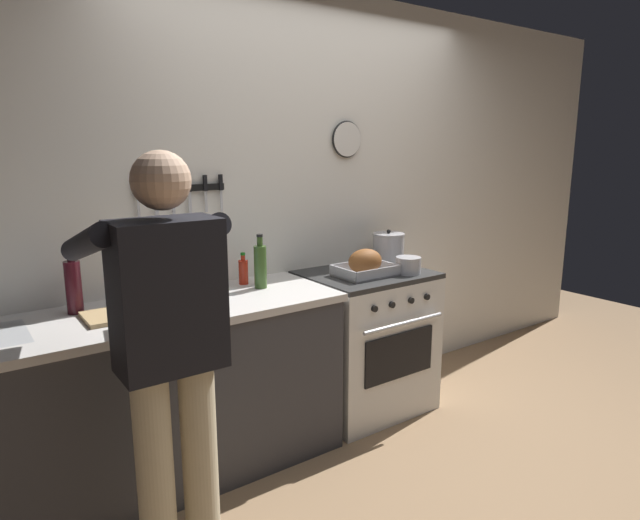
{
  "coord_description": "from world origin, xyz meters",
  "views": [
    {
      "loc": [
        -1.92,
        -1.51,
        1.67
      ],
      "look_at": [
        -0.24,
        0.85,
        1.06
      ],
      "focal_mm": 30.4,
      "sensor_mm": 36.0,
      "label": 1
    }
  ],
  "objects_px": {
    "stove": "(365,341)",
    "saucepan": "(408,265)",
    "bottle_wine_red": "(73,286)",
    "roasting_pan": "(365,264)",
    "bottle_hot_sauce": "(243,271)",
    "stock_pot": "(388,248)",
    "bottle_olive_oil": "(260,266)",
    "bottle_dish_soap": "(207,281)",
    "bottle_vinegar": "(216,267)",
    "cutting_board": "(125,313)",
    "person_cook": "(169,343)"
  },
  "relations": [
    {
      "from": "cutting_board",
      "to": "bottle_dish_soap",
      "type": "xyz_separation_m",
      "value": [
        0.45,
        0.08,
        0.08
      ]
    },
    {
      "from": "person_cook",
      "to": "stock_pot",
      "type": "xyz_separation_m",
      "value": [
        1.78,
        0.74,
        0.05
      ]
    },
    {
      "from": "stove",
      "to": "stock_pot",
      "type": "xyz_separation_m",
      "value": [
        0.28,
        0.11,
        0.55
      ]
    },
    {
      "from": "stove",
      "to": "bottle_wine_red",
      "type": "relative_size",
      "value": 2.83
    },
    {
      "from": "bottle_hot_sauce",
      "to": "saucepan",
      "type": "bearing_deg",
      "value": -20.72
    },
    {
      "from": "bottle_hot_sauce",
      "to": "bottle_vinegar",
      "type": "relative_size",
      "value": 0.67
    },
    {
      "from": "bottle_dish_soap",
      "to": "saucepan",
      "type": "bearing_deg",
      "value": -10.75
    },
    {
      "from": "roasting_pan",
      "to": "saucepan",
      "type": "relative_size",
      "value": 2.26
    },
    {
      "from": "stove",
      "to": "bottle_olive_oil",
      "type": "xyz_separation_m",
      "value": [
        -0.72,
        0.06,
        0.58
      ]
    },
    {
      "from": "stove",
      "to": "person_cook",
      "type": "height_order",
      "value": "person_cook"
    },
    {
      "from": "person_cook",
      "to": "bottle_dish_soap",
      "type": "xyz_separation_m",
      "value": [
        0.46,
        0.68,
        0.03
      ]
    },
    {
      "from": "saucepan",
      "to": "stove",
      "type": "bearing_deg",
      "value": 137.27
    },
    {
      "from": "bottle_wine_red",
      "to": "bottle_dish_soap",
      "type": "bearing_deg",
      "value": -8.86
    },
    {
      "from": "bottle_hot_sauce",
      "to": "bottle_wine_red",
      "type": "distance_m",
      "value": 0.9
    },
    {
      "from": "person_cook",
      "to": "saucepan",
      "type": "relative_size",
      "value": 10.66
    },
    {
      "from": "roasting_pan",
      "to": "cutting_board",
      "type": "bearing_deg",
      "value": 178.23
    },
    {
      "from": "person_cook",
      "to": "stock_pot",
      "type": "bearing_deg",
      "value": -54.15
    },
    {
      "from": "bottle_olive_oil",
      "to": "saucepan",
      "type": "bearing_deg",
      "value": -14.1
    },
    {
      "from": "roasting_pan",
      "to": "bottle_olive_oil",
      "type": "bearing_deg",
      "value": 169.91
    },
    {
      "from": "bottle_olive_oil",
      "to": "bottle_vinegar",
      "type": "height_order",
      "value": "bottle_olive_oil"
    },
    {
      "from": "stock_pot",
      "to": "bottle_dish_soap",
      "type": "distance_m",
      "value": 1.32
    },
    {
      "from": "stock_pot",
      "to": "bottle_dish_soap",
      "type": "bearing_deg",
      "value": -177.61
    },
    {
      "from": "cutting_board",
      "to": "bottle_wine_red",
      "type": "relative_size",
      "value": 1.13
    },
    {
      "from": "saucepan",
      "to": "cutting_board",
      "type": "relative_size",
      "value": 0.43
    },
    {
      "from": "cutting_board",
      "to": "bottle_vinegar",
      "type": "bearing_deg",
      "value": 21.76
    },
    {
      "from": "stock_pot",
      "to": "bottle_dish_soap",
      "type": "height_order",
      "value": "stock_pot"
    },
    {
      "from": "stock_pot",
      "to": "roasting_pan",
      "type": "bearing_deg",
      "value": -153.28
    },
    {
      "from": "person_cook",
      "to": "bottle_hot_sauce",
      "type": "xyz_separation_m",
      "value": [
        0.73,
        0.81,
        0.02
      ]
    },
    {
      "from": "roasting_pan",
      "to": "stock_pot",
      "type": "xyz_separation_m",
      "value": [
        0.35,
        0.18,
        0.03
      ]
    },
    {
      "from": "stock_pot",
      "to": "saucepan",
      "type": "bearing_deg",
      "value": -108.59
    },
    {
      "from": "stock_pot",
      "to": "bottle_vinegar",
      "type": "distance_m",
      "value": 1.2
    },
    {
      "from": "stove",
      "to": "bottle_vinegar",
      "type": "relative_size",
      "value": 3.29
    },
    {
      "from": "bottle_olive_oil",
      "to": "bottle_vinegar",
      "type": "xyz_separation_m",
      "value": [
        -0.2,
        0.15,
        -0.01
      ]
    },
    {
      "from": "stock_pot",
      "to": "saucepan",
      "type": "distance_m",
      "value": 0.31
    },
    {
      "from": "bottle_vinegar",
      "to": "stock_pot",
      "type": "bearing_deg",
      "value": -4.46
    },
    {
      "from": "person_cook",
      "to": "saucepan",
      "type": "distance_m",
      "value": 1.74
    },
    {
      "from": "cutting_board",
      "to": "bottle_vinegar",
      "type": "relative_size",
      "value": 1.32
    },
    {
      "from": "bottle_olive_oil",
      "to": "bottle_hot_sauce",
      "type": "distance_m",
      "value": 0.14
    },
    {
      "from": "person_cook",
      "to": "cutting_board",
      "type": "distance_m",
      "value": 0.6
    },
    {
      "from": "roasting_pan",
      "to": "bottle_hot_sauce",
      "type": "height_order",
      "value": "bottle_hot_sauce"
    },
    {
      "from": "stove",
      "to": "cutting_board",
      "type": "xyz_separation_m",
      "value": [
        -1.48,
        -0.02,
        0.46
      ]
    },
    {
      "from": "stove",
      "to": "person_cook",
      "type": "relative_size",
      "value": 0.54
    },
    {
      "from": "bottle_olive_oil",
      "to": "bottle_hot_sauce",
      "type": "xyz_separation_m",
      "value": [
        -0.04,
        0.13,
        -0.05
      ]
    },
    {
      "from": "stove",
      "to": "stock_pot",
      "type": "relative_size",
      "value": 3.88
    },
    {
      "from": "stove",
      "to": "saucepan",
      "type": "distance_m",
      "value": 0.56
    },
    {
      "from": "bottle_hot_sauce",
      "to": "bottle_dish_soap",
      "type": "distance_m",
      "value": 0.3
    },
    {
      "from": "stock_pot",
      "to": "bottle_olive_oil",
      "type": "relative_size",
      "value": 0.77
    },
    {
      "from": "bottle_dish_soap",
      "to": "bottle_vinegar",
      "type": "relative_size",
      "value": 0.76
    },
    {
      "from": "stove",
      "to": "bottle_vinegar",
      "type": "height_order",
      "value": "bottle_vinegar"
    },
    {
      "from": "bottle_dish_soap",
      "to": "bottle_vinegar",
      "type": "bearing_deg",
      "value": 51.33
    }
  ]
}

